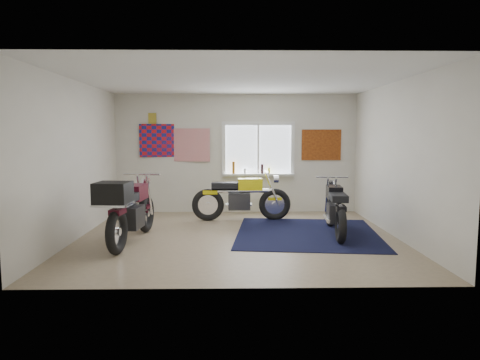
{
  "coord_description": "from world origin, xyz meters",
  "views": [
    {
      "loc": [
        -0.1,
        -7.31,
        1.77
      ],
      "look_at": [
        0.04,
        0.4,
        0.96
      ],
      "focal_mm": 32.0,
      "sensor_mm": 36.0,
      "label": 1
    }
  ],
  "objects_px": {
    "navy_rug": "(307,233)",
    "yellow_triumph": "(241,199)",
    "black_chrome_bike": "(335,210)",
    "maroon_tourer": "(129,210)"
  },
  "relations": [
    {
      "from": "yellow_triumph",
      "to": "black_chrome_bike",
      "type": "height_order",
      "value": "yellow_triumph"
    },
    {
      "from": "navy_rug",
      "to": "yellow_triumph",
      "type": "relative_size",
      "value": 1.26
    },
    {
      "from": "yellow_triumph",
      "to": "maroon_tourer",
      "type": "xyz_separation_m",
      "value": [
        -1.86,
        -1.96,
        0.12
      ]
    },
    {
      "from": "navy_rug",
      "to": "black_chrome_bike",
      "type": "distance_m",
      "value": 0.66
    },
    {
      "from": "navy_rug",
      "to": "black_chrome_bike",
      "type": "xyz_separation_m",
      "value": [
        0.49,
        -0.05,
        0.43
      ]
    },
    {
      "from": "maroon_tourer",
      "to": "yellow_triumph",
      "type": "bearing_deg",
      "value": -38.06
    },
    {
      "from": "black_chrome_bike",
      "to": "maroon_tourer",
      "type": "bearing_deg",
      "value": 106.67
    },
    {
      "from": "navy_rug",
      "to": "black_chrome_bike",
      "type": "bearing_deg",
      "value": -5.44
    },
    {
      "from": "yellow_triumph",
      "to": "black_chrome_bike",
      "type": "xyz_separation_m",
      "value": [
        1.66,
        -1.29,
        -0.02
      ]
    },
    {
      "from": "black_chrome_bike",
      "to": "yellow_triumph",
      "type": "bearing_deg",
      "value": 57.99
    }
  ]
}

